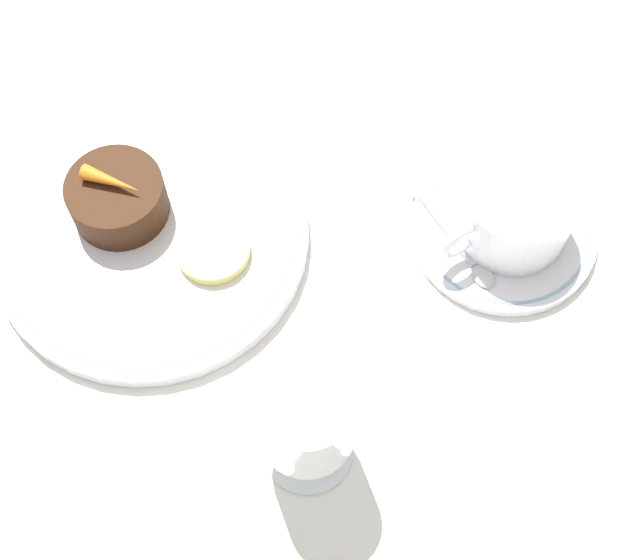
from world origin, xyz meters
name	(u,v)px	position (x,y,z in m)	size (l,w,h in m)	color
ground_plane	(196,272)	(0.00, 0.00, 0.00)	(3.00, 3.00, 0.00)	white
dinner_plate	(151,235)	(0.02, -0.04, 0.01)	(0.25, 0.25, 0.01)	white
saucer	(503,230)	(-0.22, 0.10, 0.01)	(0.15, 0.15, 0.01)	white
coffee_cup	(516,210)	(-0.22, 0.10, 0.04)	(0.11, 0.09, 0.05)	white
spoon	(460,247)	(-0.18, 0.09, 0.01)	(0.02, 0.11, 0.00)	silver
wine_glass	(300,424)	(0.00, 0.16, 0.07)	(0.06, 0.06, 0.11)	silver
dessert_cake	(118,198)	(0.02, -0.07, 0.03)	(0.07, 0.07, 0.04)	#381E0F
carrot_garnish	(111,181)	(0.02, -0.07, 0.06)	(0.04, 0.04, 0.01)	orange
pineapple_slice	(213,250)	(-0.02, 0.00, 0.02)	(0.06, 0.06, 0.01)	#EFE075
chocolate_truffle	(289,371)	(-0.02, 0.11, 0.01)	(0.02, 0.02, 0.02)	black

